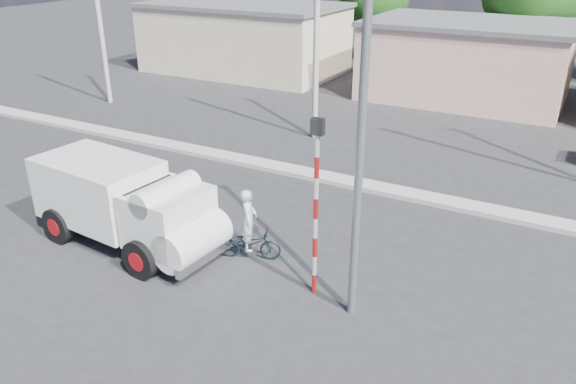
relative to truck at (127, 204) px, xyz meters
The scene contains 9 objects.
ground_plane 2.83m from the truck, 25.97° to the right, with size 120.00×120.00×0.00m, color #29292B.
median 7.36m from the truck, 71.85° to the left, with size 40.00×0.80×0.16m, color #99968E.
truck is the anchor object (origin of this frame).
bicycle 3.51m from the truck, 17.33° to the left, with size 0.58×1.68×0.88m, color black.
cyclist 3.43m from the truck, 17.33° to the left, with size 0.62×0.41×1.69m, color silver.
traffic_pole 5.63m from the truck, ahead, with size 0.28×0.18×4.36m.
streetlight 7.38m from the truck, ahead, with size 2.34×0.22×9.00m.
building_row 21.18m from the truck, 80.87° to the left, with size 37.80×7.30×4.44m.
utility_poles 12.52m from the truck, 63.18° to the left, with size 35.40×0.24×8.00m.
Camera 1 is at (8.15, -8.79, 7.78)m, focal length 35.00 mm.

